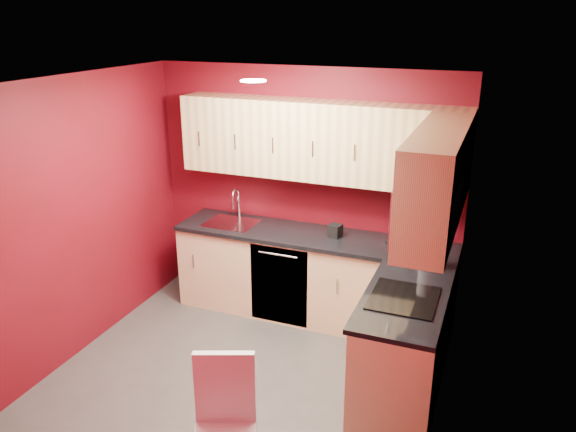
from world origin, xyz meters
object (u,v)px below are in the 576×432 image
Objects in this scene: microwave at (427,208)px; paper_towel at (427,251)px; coffee_maker at (400,228)px; sink at (232,219)px; napkin_holder at (335,231)px.

microwave is 2.61× the size of paper_towel.
coffee_maker is at bearing 125.52° from paper_towel.
sink is 2.08m from paper_towel.
microwave is at bearing -46.36° from napkin_holder.
napkin_holder is 0.43× the size of paper_towel.
sink is 1.79× the size of paper_towel.
paper_towel is at bearing -21.80° from napkin_holder.
paper_towel is at bearing 93.71° from microwave.
microwave is 6.14× the size of napkin_holder.
sink reaches higher than coffee_maker.
coffee_maker is 2.40× the size of napkin_holder.
coffee_maker is 0.63m from napkin_holder.
napkin_holder is (1.12, 0.02, 0.03)m from sink.
microwave is 2.43m from sink.
paper_towel is at bearing -33.81° from coffee_maker.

